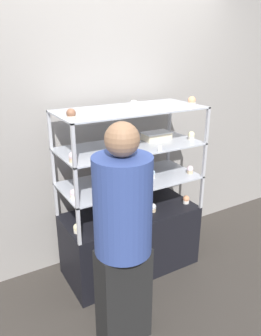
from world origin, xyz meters
TOP-DOWN VIEW (x-y plane):
  - ground_plane at (0.00, 0.00)m, footprint 20.00×20.00m
  - back_wall at (0.00, 0.41)m, footprint 8.00×0.05m
  - display_base at (0.00, 0.00)m, footprint 1.19×0.54m
  - display_riser_lower at (0.00, 0.00)m, footprint 1.19×0.54m
  - display_riser_middle at (0.00, 0.00)m, footprint 1.19×0.54m
  - display_riser_upper at (0.00, 0.00)m, footprint 1.19×0.54m
  - layer_cake_centerpiece at (-0.03, 0.02)m, footprint 0.21×0.21m
  - sheet_cake_frosted at (0.28, 0.04)m, footprint 0.24×0.14m
  - cupcake_0 at (-0.53, -0.09)m, footprint 0.06×0.06m
  - cupcake_1 at (-0.18, -0.11)m, footprint 0.06×0.06m
  - cupcake_2 at (0.17, -0.10)m, footprint 0.06×0.06m
  - cupcake_3 at (0.52, -0.12)m, footprint 0.06×0.06m
  - price_tag_0 at (-0.35, -0.25)m, footprint 0.04×0.00m
  - cupcake_4 at (-0.55, -0.09)m, footprint 0.06×0.06m
  - cupcake_5 at (0.19, -0.05)m, footprint 0.06×0.06m
  - cupcake_6 at (0.53, -0.14)m, footprint 0.06×0.06m
  - price_tag_1 at (-0.21, -0.25)m, footprint 0.04×0.00m
  - cupcake_7 at (-0.55, -0.14)m, footprint 0.06×0.06m
  - cupcake_8 at (-0.00, -0.06)m, footprint 0.06×0.06m
  - cupcake_9 at (0.55, -0.11)m, footprint 0.06×0.06m
  - price_tag_2 at (0.12, -0.25)m, footprint 0.04×0.00m
  - cupcake_10 at (-0.54, -0.15)m, footprint 0.06×0.06m
  - cupcake_11 at (0.00, -0.05)m, footprint 0.06×0.06m
  - cupcake_12 at (0.52, -0.12)m, footprint 0.06×0.06m
  - price_tag_3 at (0.37, -0.25)m, footprint 0.04×0.00m
  - customer_figure at (-0.44, -0.65)m, footprint 0.36×0.36m

SIDE VIEW (x-z plane):
  - ground_plane at x=0.00m, z-range 0.00..0.00m
  - display_base at x=0.00m, z-range 0.00..0.58m
  - price_tag_0 at x=-0.35m, z-range 0.58..0.63m
  - cupcake_0 at x=-0.53m, z-range 0.58..0.66m
  - cupcake_1 at x=-0.18m, z-range 0.58..0.66m
  - cupcake_2 at x=0.17m, z-range 0.58..0.66m
  - cupcake_3 at x=0.52m, z-range 0.58..0.66m
  - customer_figure at x=-0.44m, z-range 0.05..1.61m
  - display_riser_lower at x=0.00m, z-range 0.72..1.02m
  - price_tag_1 at x=-0.21m, z-range 0.88..0.93m
  - cupcake_4 at x=-0.55m, z-range 0.88..0.95m
  - cupcake_5 at x=0.19m, z-range 0.88..0.95m
  - cupcake_6 at x=0.53m, z-range 0.88..0.95m
  - layer_cake_centerpiece at x=-0.03m, z-range 0.89..1.02m
  - display_riser_middle at x=0.00m, z-range 1.02..1.32m
  - price_tag_2 at x=0.12m, z-range 1.19..1.23m
  - sheet_cake_frosted at x=0.28m, z-range 1.19..1.26m
  - cupcake_7 at x=-0.55m, z-range 1.19..1.26m
  - cupcake_8 at x=0.00m, z-range 1.19..1.26m
  - cupcake_9 at x=0.55m, z-range 1.19..1.26m
  - back_wall at x=0.00m, z-range 0.00..2.60m
  - display_riser_upper at x=0.00m, z-range 1.32..1.62m
  - price_tag_3 at x=0.37m, z-range 1.49..1.53m
  - cupcake_10 at x=-0.54m, z-range 1.49..1.56m
  - cupcake_11 at x=0.00m, z-range 1.49..1.56m
  - cupcake_12 at x=0.52m, z-range 1.49..1.56m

